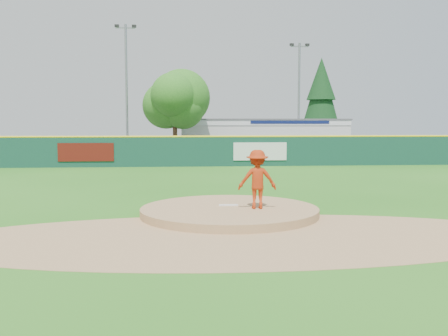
{
  "coord_description": "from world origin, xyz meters",
  "views": [
    {
      "loc": [
        -1.45,
        -15.21,
        2.82
      ],
      "look_at": [
        0.0,
        2.0,
        1.3
      ],
      "focal_mm": 40.0,
      "sensor_mm": 36.0,
      "label": 1
    }
  ],
  "objects": [
    {
      "name": "light_pole_right",
      "position": [
        9.0,
        29.0,
        5.54
      ],
      "size": [
        1.75,
        0.25,
        10.0
      ],
      "color": "gray",
      "rests_on": "ground"
    },
    {
      "name": "infield_dirt_arc",
      "position": [
        0.0,
        -3.0,
        0.01
      ],
      "size": [
        15.4,
        15.4,
        0.01
      ],
      "primitive_type": "cylinder",
      "color": "#9E774C",
      "rests_on": "ground"
    },
    {
      "name": "parking_lot",
      "position": [
        0.0,
        27.0,
        0.01
      ],
      "size": [
        44.0,
        16.0,
        0.02
      ],
      "primitive_type": "cube",
      "color": "#38383A",
      "rests_on": "ground"
    },
    {
      "name": "playground_slide",
      "position": [
        -12.12,
        22.9,
        0.71
      ],
      "size": [
        0.9,
        2.53,
        1.39
      ],
      "color": "blue",
      "rests_on": "ground"
    },
    {
      "name": "pool_building_grp",
      "position": [
        6.0,
        31.99,
        1.66
      ],
      "size": [
        15.2,
        8.2,
        3.31
      ],
      "color": "silver",
      "rests_on": "ground"
    },
    {
      "name": "conifer_tree",
      "position": [
        13.0,
        36.0,
        5.54
      ],
      "size": [
        4.4,
        4.4,
        9.5
      ],
      "color": "#382314",
      "rests_on": "ground"
    },
    {
      "name": "pitchers_mound",
      "position": [
        0.0,
        0.0,
        0.0
      ],
      "size": [
        5.5,
        5.5,
        0.5
      ],
      "primitive_type": "cylinder",
      "color": "#9E774C",
      "rests_on": "ground"
    },
    {
      "name": "light_pole_left",
      "position": [
        -6.0,
        27.0,
        6.05
      ],
      "size": [
        1.75,
        0.25,
        11.0
      ],
      "color": "gray",
      "rests_on": "ground"
    },
    {
      "name": "fence_banners",
      "position": [
        -1.97,
        17.92,
        1.0
      ],
      "size": [
        15.09,
        0.04,
        1.2
      ],
      "color": "#59130C",
      "rests_on": "ground"
    },
    {
      "name": "deciduous_tree",
      "position": [
        -2.0,
        25.0,
        4.55
      ],
      "size": [
        5.6,
        5.6,
        7.36
      ],
      "color": "#382314",
      "rests_on": "ground"
    },
    {
      "name": "pitcher",
      "position": [
        0.83,
        -0.27,
        1.15
      ],
      "size": [
        1.19,
        0.72,
        1.79
      ],
      "primitive_type": "imported",
      "rotation": [
        0.0,
        0.0,
        3.1
      ],
      "color": "#AA2E0E",
      "rests_on": "pitchers_mound"
    },
    {
      "name": "outfield_fence",
      "position": [
        0.0,
        18.0,
        1.09
      ],
      "size": [
        40.0,
        0.14,
        2.07
      ],
      "color": "#123D30",
      "rests_on": "ground"
    },
    {
      "name": "van",
      "position": [
        -3.64,
        25.49,
        0.63
      ],
      "size": [
        4.58,
        2.48,
        1.22
      ],
      "primitive_type": "imported",
      "rotation": [
        0.0,
        0.0,
        1.46
      ],
      "color": "white",
      "rests_on": "parking_lot"
    },
    {
      "name": "ground",
      "position": [
        0.0,
        0.0,
        0.0
      ],
      "size": [
        120.0,
        120.0,
        0.0
      ],
      "primitive_type": "plane",
      "color": "#286B19",
      "rests_on": "ground"
    },
    {
      "name": "pitching_rubber",
      "position": [
        0.0,
        0.3,
        0.27
      ],
      "size": [
        0.6,
        0.15,
        0.04
      ],
      "primitive_type": "cube",
      "color": "white",
      "rests_on": "pitchers_mound"
    }
  ]
}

